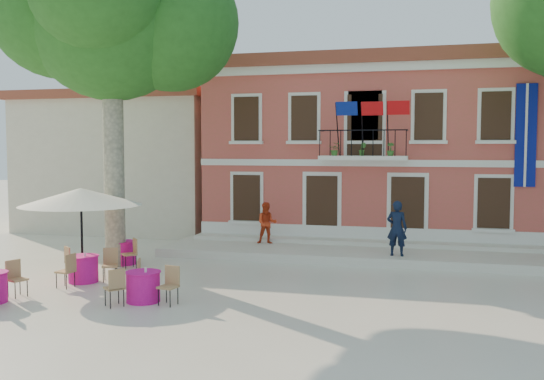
{
  "coord_description": "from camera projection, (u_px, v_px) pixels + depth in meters",
  "views": [
    {
      "loc": [
        4.34,
        -16.8,
        3.88
      ],
      "look_at": [
        -0.93,
        3.5,
        2.4
      ],
      "focal_mm": 40.0,
      "sensor_mm": 36.0,
      "label": 1
    }
  ],
  "objects": [
    {
      "name": "ground",
      "position": [
        273.0,
        281.0,
        17.58
      ],
      "size": [
        90.0,
        90.0,
        0.0
      ],
      "primitive_type": "plane",
      "color": "beige",
      "rests_on": "ground"
    },
    {
      "name": "main_building",
      "position": [
        374.0,
        150.0,
        26.46
      ],
      "size": [
        13.5,
        9.59,
        7.5
      ],
      "color": "#C84C48",
      "rests_on": "ground"
    },
    {
      "name": "neighbor_west",
      "position": [
        144.0,
        161.0,
        30.36
      ],
      "size": [
        9.4,
        9.4,
        6.4
      ],
      "color": "beige",
      "rests_on": "ground"
    },
    {
      "name": "terrace",
      "position": [
        359.0,
        253.0,
        21.32
      ],
      "size": [
        14.0,
        3.4,
        0.3
      ],
      "primitive_type": "cube",
      "color": "silver",
      "rests_on": "ground"
    },
    {
      "name": "plane_tree_west",
      "position": [
        111.0,
        15.0,
        19.4
      ],
      "size": [
        5.59,
        5.59,
        10.98
      ],
      "color": "#A59E84",
      "rests_on": "ground"
    },
    {
      "name": "patio_umbrella",
      "position": [
        81.0,
        197.0,
        18.08
      ],
      "size": [
        3.59,
        3.59,
        2.67
      ],
      "color": "black",
      "rests_on": "ground"
    },
    {
      "name": "pedestrian_navy",
      "position": [
        397.0,
        228.0,
        19.97
      ],
      "size": [
        0.72,
        0.52,
        1.83
      ],
      "primitive_type": "imported",
      "rotation": [
        0.0,
        0.0,
        3.02
      ],
      "color": "black",
      "rests_on": "terrace"
    },
    {
      "name": "pedestrian_orange",
      "position": [
        267.0,
        223.0,
        22.51
      ],
      "size": [
        0.88,
        0.76,
        1.54
      ],
      "primitive_type": "imported",
      "rotation": [
        0.0,
        0.0,
        0.26
      ],
      "color": "red",
      "rests_on": "terrace"
    },
    {
      "name": "cafe_table_0",
      "position": [
        83.0,
        267.0,
        17.44
      ],
      "size": [
        1.86,
        1.73,
        0.95
      ],
      "color": "#E91691",
      "rests_on": "ground"
    },
    {
      "name": "cafe_table_1",
      "position": [
        143.0,
        285.0,
        15.21
      ],
      "size": [
        1.76,
        1.84,
        0.95
      ],
      "color": "#E91691",
      "rests_on": "ground"
    },
    {
      "name": "cafe_table_3",
      "position": [
        123.0,
        252.0,
        20.12
      ],
      "size": [
        1.61,
        1.69,
        0.95
      ],
      "color": "#E91691",
      "rests_on": "ground"
    }
  ]
}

